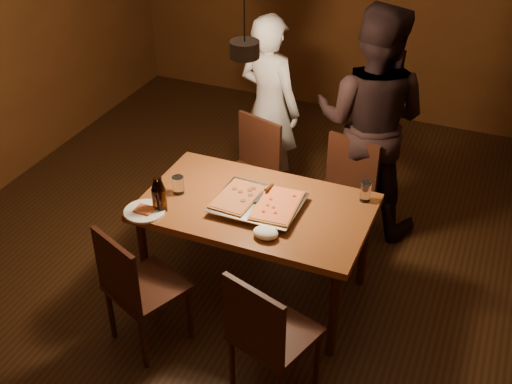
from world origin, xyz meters
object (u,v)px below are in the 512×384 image
at_px(chair_far_left, 251,163).
at_px(chair_far_right, 344,187).
at_px(chair_near_left, 134,281).
at_px(beer_bottle_a, 156,194).
at_px(dining_table, 256,214).
at_px(diner_dark, 370,122).
at_px(diner_white, 269,108).
at_px(beer_bottle_b, 161,194).
at_px(plate_slice, 145,211).
at_px(pizza_tray, 258,205).
at_px(chair_near_right, 266,328).
at_px(pendant_lamp, 245,48).

distance_m(chair_far_left, chair_far_right, 0.77).
height_order(chair_near_left, beer_bottle_a, beer_bottle_a).
xyz_separation_m(dining_table, chair_near_left, (-0.49, -0.76, -0.14)).
relative_size(beer_bottle_a, diner_dark, 0.13).
bearing_deg(diner_white, beer_bottle_b, 102.17).
bearing_deg(chair_near_left, chair_far_right, 83.15).
bearing_deg(chair_near_left, beer_bottle_b, 118.90).
bearing_deg(diner_white, beer_bottle_a, 100.92).
distance_m(dining_table, plate_slice, 0.73).
height_order(pizza_tray, diner_dark, diner_dark).
height_order(beer_bottle_b, diner_white, diner_white).
bearing_deg(dining_table, beer_bottle_b, -151.34).
bearing_deg(chair_near_right, diner_dark, 106.54).
relative_size(chair_near_left, pendant_lamp, 0.50).
distance_m(dining_table, pendant_lamp, 1.10).
distance_m(chair_near_right, plate_slice, 1.15).
xyz_separation_m(dining_table, diner_dark, (0.46, 1.14, 0.24)).
xyz_separation_m(chair_near_left, chair_near_right, (0.89, -0.06, 0.00)).
bearing_deg(diner_dark, chair_near_right, 89.68).
height_order(plate_slice, diner_white, diner_white).
bearing_deg(chair_near_left, beer_bottle_a, 123.17).
height_order(beer_bottle_a, diner_white, diner_white).
relative_size(beer_bottle_b, plate_slice, 0.93).
relative_size(chair_near_right, beer_bottle_a, 2.25).
height_order(chair_near_left, chair_near_right, same).
xyz_separation_m(chair_far_right, chair_near_right, (0.01, -1.58, 0.00)).
height_order(dining_table, chair_far_right, chair_far_right).
xyz_separation_m(pizza_tray, beer_bottle_a, (-0.60, -0.26, 0.09)).
distance_m(dining_table, chair_far_right, 0.87).
relative_size(chair_near_left, beer_bottle_b, 2.21).
bearing_deg(beer_bottle_a, pizza_tray, 23.86).
bearing_deg(pendant_lamp, diner_dark, 59.37).
distance_m(diner_white, diner_dark, 0.91).
distance_m(dining_table, chair_far_left, 0.90).
distance_m(diner_white, pendant_lamp, 1.54).
height_order(chair_far_right, plate_slice, chair_far_right).
height_order(chair_near_right, plate_slice, chair_near_right).
distance_m(dining_table, pizza_tray, 0.11).
height_order(dining_table, plate_slice, plate_slice).
xyz_separation_m(chair_near_right, plate_slice, (-1.03, 0.46, 0.22)).
bearing_deg(chair_near_right, plate_slice, 174.31).
bearing_deg(dining_table, chair_near_right, -63.83).
bearing_deg(chair_near_left, chair_near_right, 19.53).
height_order(beer_bottle_b, pendant_lamp, pendant_lamp).
xyz_separation_m(chair_near_right, pizza_tray, (-0.38, 0.79, 0.24)).
distance_m(dining_table, beer_bottle_b, 0.64).
xyz_separation_m(plate_slice, diner_white, (0.21, 1.66, 0.04)).
bearing_deg(pendant_lamp, dining_table, -46.35).
bearing_deg(beer_bottle_a, diner_dark, 54.24).
xyz_separation_m(chair_far_left, pendant_lamp, (0.25, -0.67, 1.22)).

